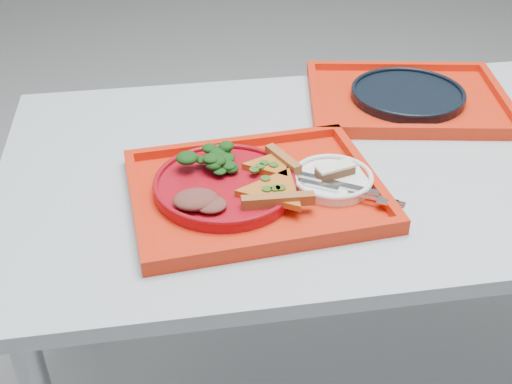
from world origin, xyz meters
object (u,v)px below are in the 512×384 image
dinner_plate (225,186)px  navy_plate (408,95)px  tray_main (255,193)px  tray_far (407,101)px  dessert_bar (335,170)px

dinner_plate → navy_plate: (0.46, 0.31, -0.00)m
tray_main → tray_far: same height
tray_main → navy_plate: bearing=33.2°
tray_main → dessert_bar: 0.15m
tray_far → navy_plate: 0.01m
tray_far → dessert_bar: dessert_bar is taller
navy_plate → dessert_bar: size_ratio=3.36×
tray_main → dessert_bar: size_ratio=5.81×
dinner_plate → navy_plate: 0.56m
tray_far → dinner_plate: 0.56m
dessert_bar → dinner_plate: bearing=163.7°
tray_far → dessert_bar: size_ratio=5.81×
tray_main → tray_far: (0.41, 0.32, 0.00)m
navy_plate → tray_far: bearing=0.0°
tray_main → dinner_plate: bearing=164.9°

